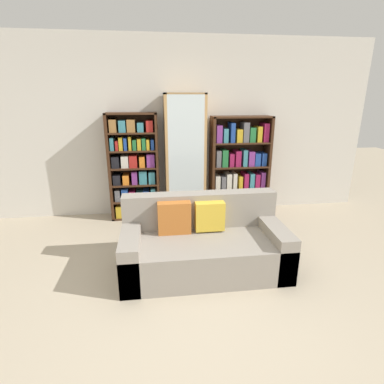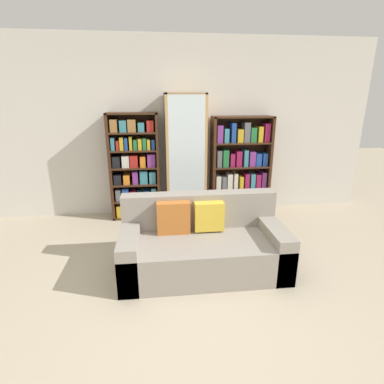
% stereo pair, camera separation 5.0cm
% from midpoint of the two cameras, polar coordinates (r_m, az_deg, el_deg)
% --- Properties ---
extents(ground_plane, '(16.00, 16.00, 0.00)m').
position_cam_midpoint_polar(ground_plane, '(2.91, -0.11, -21.37)').
color(ground_plane, tan).
extents(wall_back, '(6.32, 0.06, 2.70)m').
position_cam_midpoint_polar(wall_back, '(4.78, -4.04, 11.91)').
color(wall_back, beige).
rests_on(wall_back, ground).
extents(couch, '(1.75, 0.85, 0.79)m').
position_cam_midpoint_polar(couch, '(3.34, 1.67, -10.04)').
color(couch, gray).
rests_on(couch, ground).
extents(bookshelf_left, '(0.75, 0.32, 1.61)m').
position_cam_midpoint_polar(bookshelf_left, '(4.67, -11.28, 4.50)').
color(bookshelf_left, '#3D2314').
rests_on(bookshelf_left, ground).
extents(display_cabinet, '(0.61, 0.36, 1.88)m').
position_cam_midpoint_polar(display_cabinet, '(4.63, -1.66, 6.68)').
color(display_cabinet, tan).
rests_on(display_cabinet, ground).
extents(bookshelf_right, '(0.93, 0.32, 1.55)m').
position_cam_midpoint_polar(bookshelf_right, '(4.86, 8.70, 4.50)').
color(bookshelf_right, '#3D2314').
rests_on(bookshelf_right, ground).
extents(wine_bottle, '(0.08, 0.08, 0.38)m').
position_cam_midpoint_polar(wine_bottle, '(4.45, 3.64, -4.41)').
color(wine_bottle, black).
rests_on(wine_bottle, ground).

